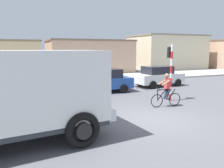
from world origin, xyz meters
TOP-DOWN VIEW (x-y plane):
  - ground_plane at (0.00, 0.00)m, footprint 120.00×120.00m
  - sidewalk_far at (0.00, 13.10)m, footprint 80.00×5.00m
  - truck_foreground at (-5.17, -0.54)m, footprint 5.68×3.31m
  - cyclist at (1.79, 1.60)m, footprint 1.73×0.50m
  - traffic_light_pole at (2.80, 2.71)m, footprint 0.24×0.43m
  - car_red_near at (0.07, 6.49)m, footprint 4.01×1.89m
  - car_white_mid at (5.05, 7.29)m, footprint 4.15×2.19m
  - building_mid_block at (2.84, 19.31)m, footprint 9.90×6.72m
  - building_corner_right at (15.57, 21.27)m, footprint 10.00×7.58m

SIDE VIEW (x-z plane):
  - ground_plane at x=0.00m, z-range 0.00..0.00m
  - sidewalk_far at x=0.00m, z-range 0.00..0.16m
  - car_red_near at x=0.07m, z-range 0.02..1.62m
  - car_white_mid at x=5.05m, z-range 0.02..1.62m
  - cyclist at x=1.79m, z-range 0.00..1.72m
  - truck_foreground at x=-5.17m, z-range 0.22..3.12m
  - building_mid_block at x=2.84m, z-range 0.00..4.02m
  - traffic_light_pole at x=2.80m, z-range 0.47..3.67m
  - building_corner_right at x=15.57m, z-range 0.00..4.96m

